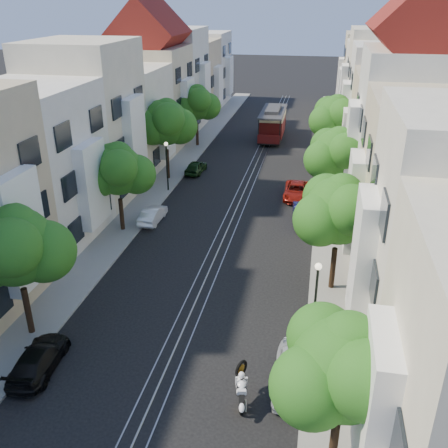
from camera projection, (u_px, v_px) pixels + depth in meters
The scene contains 27 objects.
ground at pixel (252, 173), 46.41m from camera, with size 200.00×200.00×0.00m, color black.
sidewalk_east at pixel (331, 178), 45.12m from camera, with size 2.50×80.00×0.12m, color gray.
sidewalk_west at pixel (177, 168), 47.64m from camera, with size 2.50×80.00×0.12m, color gray.
rail_left at pixel (246, 173), 46.50m from camera, with size 0.06×80.00×0.02m, color gray.
rail_slot at pixel (252, 173), 46.40m from camera, with size 0.06×80.00×0.02m, color gray.
rail_right at pixel (258, 174), 46.31m from camera, with size 0.06×80.00×0.02m, color gray.
lane_line at pixel (252, 173), 46.41m from camera, with size 0.08×80.00×0.01m, color tan.
townhouses_east at pixel (393, 124), 42.10m from camera, with size 7.75×72.00×12.00m.
townhouses_west at pixel (127, 114), 46.27m from camera, with size 7.75×72.00×11.76m.
tree_e_a at pixel (345, 371), 15.65m from camera, with size 4.72×3.87×6.27m.
tree_e_b at pixel (340, 212), 26.21m from camera, with size 4.93×4.08×6.68m.
tree_e_c at pixel (337, 155), 36.07m from camera, with size 4.84×3.99×6.52m.
tree_e_d at pixel (336, 118), 45.76m from camera, with size 5.01×4.16×6.85m.
tree_w_a at pixel (16, 248), 22.47m from camera, with size 4.93×4.08×6.68m.
tree_w_b at pixel (118, 171), 33.31m from camera, with size 4.72×3.87×6.27m.
tree_w_c at pixel (166, 123), 42.83m from camera, with size 5.13×4.28×7.09m.
tree_w_d at pixel (197, 104), 52.83m from camera, with size 4.84×3.99×6.52m.
lamp_east at pixel (316, 291), 22.73m from camera, with size 0.32×0.32×4.16m.
lamp_west at pixel (167, 159), 40.97m from camera, with size 0.32×0.32×4.16m.
sportbike_rider at pixel (241, 387), 19.94m from camera, with size 0.66×1.95×1.62m.
cable_car at pixel (273, 122), 56.99m from camera, with size 2.66×8.41×3.23m.
parked_car_e_near at pixel (293, 372), 20.95m from camera, with size 1.62×4.03×1.37m, color silver.
parked_car_e_mid at pixel (304, 215), 35.95m from camera, with size 1.39×3.98×1.31m, color #0B0E3A.
parked_car_e_far at pixel (296, 191), 40.58m from camera, with size 1.97×4.28×1.19m, color maroon.
parked_car_w_near at pixel (39, 359), 21.90m from camera, with size 1.63×4.00×1.16m, color black.
parked_car_w_mid at pixel (153, 214), 36.32m from camera, with size 1.19×3.42×1.13m, color white.
parked_car_w_far at pixel (196, 167), 46.27m from camera, with size 1.38×3.43×1.17m, color #153214.
Camera 1 is at (5.88, -15.81, 15.13)m, focal length 40.00 mm.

